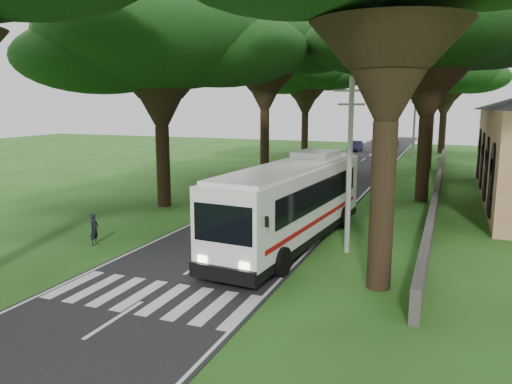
% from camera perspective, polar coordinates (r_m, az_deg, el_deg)
% --- Properties ---
extents(ground, '(140.00, 140.00, 0.00)m').
position_cam_1_polar(ground, '(20.25, -8.91, -9.83)').
color(ground, '#244D16').
rests_on(ground, ground).
extents(road, '(8.00, 120.00, 0.04)m').
position_cam_1_polar(road, '(43.04, 8.04, 0.97)').
color(road, black).
rests_on(road, ground).
extents(crosswalk, '(8.00, 3.00, 0.01)m').
position_cam_1_polar(crosswalk, '(18.67, -12.05, -11.71)').
color(crosswalk, silver).
rests_on(crosswalk, ground).
extents(property_wall, '(0.35, 50.00, 1.20)m').
position_cam_1_polar(property_wall, '(40.85, 20.10, 0.78)').
color(property_wall, '#383533').
rests_on(property_wall, ground).
extents(pole_near, '(1.60, 0.24, 8.00)m').
position_cam_1_polar(pole_near, '(22.91, 10.63, 3.25)').
color(pole_near, gray).
rests_on(pole_near, ground).
extents(pole_mid, '(1.60, 0.24, 8.00)m').
position_cam_1_polar(pole_mid, '(42.65, 15.75, 6.24)').
color(pole_mid, gray).
rests_on(pole_mid, ground).
extents(pole_far, '(1.60, 0.24, 8.00)m').
position_cam_1_polar(pole_far, '(62.56, 17.63, 7.33)').
color(pole_far, gray).
rests_on(pole_far, ground).
extents(tree_l_mida, '(15.24, 15.24, 14.00)m').
position_cam_1_polar(tree_l_mida, '(33.64, -11.02, 16.54)').
color(tree_l_mida, black).
rests_on(tree_l_mida, ground).
extents(tree_l_midb, '(15.45, 15.45, 15.76)m').
position_cam_1_polar(tree_l_midb, '(49.75, 1.03, 16.61)').
color(tree_l_midb, black).
rests_on(tree_l_midb, ground).
extents(tree_l_far, '(12.65, 12.65, 13.54)m').
position_cam_1_polar(tree_l_far, '(66.99, 5.71, 13.49)').
color(tree_l_far, black).
rests_on(tree_l_far, ground).
extents(tree_r_mida, '(14.72, 14.72, 15.01)m').
position_cam_1_polar(tree_r_mida, '(36.71, 19.41, 17.34)').
color(tree_r_mida, black).
rests_on(tree_r_mida, ground).
extents(tree_r_midb, '(13.47, 13.47, 15.46)m').
position_cam_1_polar(tree_r_midb, '(54.68, 19.68, 15.51)').
color(tree_r_midb, black).
rests_on(tree_r_midb, ground).
extents(tree_r_far, '(13.55, 13.55, 13.49)m').
position_cam_1_polar(tree_r_far, '(72.45, 20.90, 12.48)').
color(tree_r_far, black).
rests_on(tree_r_far, ground).
extents(coach_bus, '(4.02, 13.63, 3.96)m').
position_cam_1_polar(coach_bus, '(24.31, 4.18, -1.09)').
color(coach_bus, white).
rests_on(coach_bus, ground).
extents(distant_car_a, '(2.47, 4.05, 1.29)m').
position_cam_1_polar(distant_car_a, '(52.49, 7.24, 3.40)').
color(distant_car_a, '#B8B7BC').
rests_on(distant_car_a, road).
extents(distant_car_b, '(1.60, 4.33, 1.42)m').
position_cam_1_polar(distant_car_b, '(71.98, 11.26, 5.19)').
color(distant_car_b, navy).
rests_on(distant_car_b, road).
extents(distant_car_c, '(2.39, 5.01, 1.41)m').
position_cam_1_polar(distant_car_c, '(81.23, 15.08, 5.60)').
color(distant_car_c, maroon).
rests_on(distant_car_c, road).
extents(pedestrian, '(0.42, 0.59, 1.53)m').
position_cam_1_polar(pedestrian, '(25.68, -18.01, -4.08)').
color(pedestrian, black).
rests_on(pedestrian, ground).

